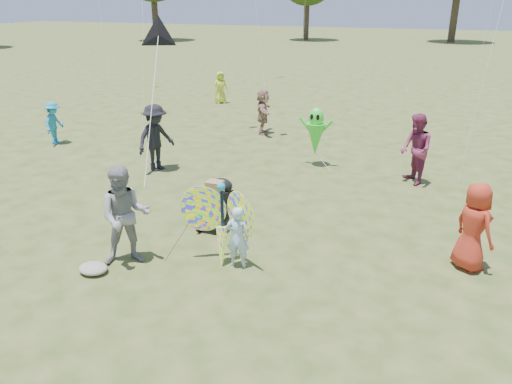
# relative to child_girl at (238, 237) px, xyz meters

# --- Properties ---
(ground) EXTENTS (160.00, 160.00, 0.00)m
(ground) POSITION_rel_child_girl_xyz_m (0.14, -0.44, -0.60)
(ground) COLOR #51592B
(ground) RESTS_ON ground
(child_girl) EXTENTS (0.48, 0.35, 1.20)m
(child_girl) POSITION_rel_child_girl_xyz_m (0.00, 0.00, 0.00)
(child_girl) COLOR #A3CBE7
(child_girl) RESTS_ON ground
(adult_man) EXTENTS (1.17, 1.11, 1.91)m
(adult_man) POSITION_rel_child_girl_xyz_m (-1.98, -0.62, 0.36)
(adult_man) COLOR gray
(adult_man) RESTS_ON ground
(grey_bag) EXTENTS (0.55, 0.45, 0.17)m
(grey_bag) POSITION_rel_child_girl_xyz_m (-2.37, -1.21, -0.51)
(grey_bag) COLOR gray
(grey_bag) RESTS_ON ground
(crowd_a) EXTENTS (0.95, 0.96, 1.67)m
(crowd_a) POSITION_rel_child_girl_xyz_m (4.00, 1.53, 0.24)
(crowd_a) COLOR #AD2D1B
(crowd_a) RESTS_ON ground
(crowd_b) EXTENTS (1.06, 1.40, 1.93)m
(crowd_b) POSITION_rel_child_girl_xyz_m (-4.43, 4.27, 0.36)
(crowd_b) COLOR black
(crowd_b) RESTS_ON ground
(crowd_d) EXTENTS (0.96, 1.58, 1.63)m
(crowd_d) POSITION_rel_child_girl_xyz_m (-3.07, 9.32, 0.22)
(crowd_d) COLOR #9C7360
(crowd_d) RESTS_ON ground
(crowd_e) EXTENTS (1.08, 1.15, 1.89)m
(crowd_e) POSITION_rel_child_girl_xyz_m (2.59, 5.88, 0.35)
(crowd_e) COLOR #7D294E
(crowd_e) RESTS_ON ground
(crowd_g) EXTENTS (0.86, 0.82, 1.48)m
(crowd_g) POSITION_rel_child_girl_xyz_m (-6.98, 13.90, 0.14)
(crowd_g) COLOR #C2D632
(crowd_g) RESTS_ON ground
(crowd_i) EXTENTS (0.72, 1.03, 1.45)m
(crowd_i) POSITION_rel_child_girl_xyz_m (-9.19, 5.40, 0.12)
(crowd_i) COLOR teal
(crowd_i) RESTS_ON ground
(jogging_stroller) EXTENTS (0.53, 1.06, 1.09)m
(jogging_stroller) POSITION_rel_child_girl_xyz_m (-1.11, 1.43, 0.01)
(jogging_stroller) COLOR black
(jogging_stroller) RESTS_ON ground
(butterfly_kite) EXTENTS (1.74, 0.75, 1.80)m
(butterfly_kite) POSITION_rel_child_girl_xyz_m (-0.34, 0.04, 0.21)
(butterfly_kite) COLOR #FF2854
(butterfly_kite) RESTS_ON ground
(delta_kite_rig) EXTENTS (1.38, 2.59, 2.85)m
(delta_kite_rig) POSITION_rel_child_girl_xyz_m (-2.50, 1.72, 3.35)
(delta_kite_rig) COLOR black
(delta_kite_rig) RESTS_ON ground
(alien_kite) EXTENTS (1.12, 0.69, 1.74)m
(alien_kite) POSITION_rel_child_girl_xyz_m (-0.29, 6.40, 0.37)
(alien_kite) COLOR #38E235
(alien_kite) RESTS_ON ground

